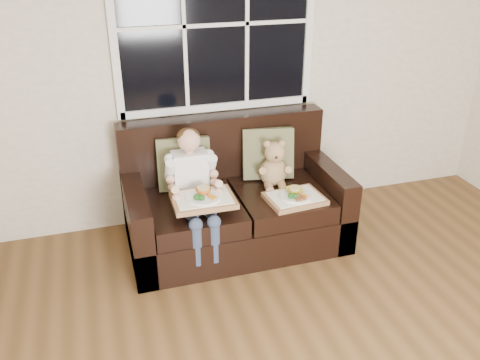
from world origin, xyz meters
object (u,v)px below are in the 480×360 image
object	(u,v)px
loveseat	(233,205)
child	(193,180)
teddy_bear	(274,166)
tray_right	(295,197)
tray_left	(203,199)

from	to	relation	value
loveseat	child	world-z (taller)	child
teddy_bear	tray_right	xyz separation A→B (m)	(0.06, -0.31, -0.13)
tray_left	tray_right	world-z (taller)	tray_left
loveseat	teddy_bear	world-z (taller)	loveseat
child	teddy_bear	bearing A→B (deg)	9.50
loveseat	teddy_bear	distance (m)	0.45
teddy_bear	tray_left	bearing A→B (deg)	-143.85
teddy_bear	tray_right	size ratio (longest dim) A/B	0.89
tray_right	loveseat	bearing A→B (deg)	136.42
teddy_bear	tray_left	size ratio (longest dim) A/B	0.88
child	tray_right	bearing A→B (deg)	-15.04
child	loveseat	bearing A→B (deg)	19.02
tray_right	tray_left	bearing A→B (deg)	174.75
loveseat	tray_left	xyz separation A→B (m)	(-0.31, -0.31, 0.27)
loveseat	tray_right	xyz separation A→B (m)	(0.40, -0.32, 0.17)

